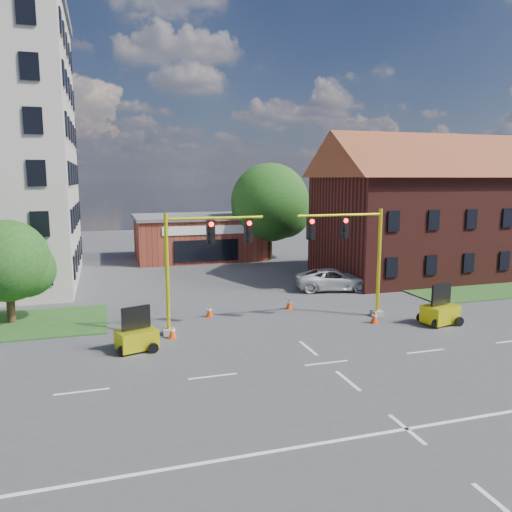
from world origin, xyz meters
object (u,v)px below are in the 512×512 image
trailer_east (440,312)px  pickup_white (334,280)px  signal_mast_west (199,257)px  trailer_west (137,337)px  signal_mast_east (353,250)px

trailer_east → pickup_white: bearing=86.3°
signal_mast_west → trailer_west: (-3.35, -1.93, -3.30)m
pickup_white → trailer_west: bearing=135.3°
pickup_white → signal_mast_west: bearing=135.8°
trailer_west → pickup_white: 16.82m
signal_mast_west → trailer_east: (12.79, -2.46, -3.25)m
signal_mast_east → trailer_west: (-12.06, -1.93, -3.30)m
signal_mast_west → trailer_east: 13.42m
signal_mast_east → signal_mast_west: bearing=180.0°
trailer_east → pickup_white: (-1.83, 9.36, 0.09)m
trailer_west → trailer_east: 16.15m
trailer_west → pickup_white: bearing=13.3°
signal_mast_west → trailer_east: size_ratio=2.91×
pickup_white → signal_mast_east: bearing=175.5°
trailer_west → trailer_east: (16.14, -0.52, 0.04)m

